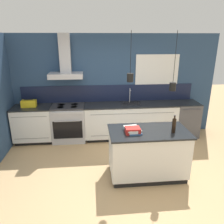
{
  "coord_description": "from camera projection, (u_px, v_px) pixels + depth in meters",
  "views": [
    {
      "loc": [
        -0.45,
        -3.52,
        2.48
      ],
      "look_at": [
        -0.04,
        0.69,
        1.05
      ],
      "focal_mm": 35.0,
      "sensor_mm": 36.0,
      "label": 1
    }
  ],
  "objects": [
    {
      "name": "dishwasher",
      "position": [
        185.0,
        119.0,
        5.78
      ],
      "size": [
        0.6,
        0.65,
        0.91
      ],
      "color": "#4C4C51",
      "rests_on": "ground_plane"
    },
    {
      "name": "oven_range",
      "position": [
        69.0,
        123.0,
        5.5
      ],
      "size": [
        0.8,
        0.66,
        0.91
      ],
      "color": "#B5B5BA",
      "rests_on": "ground_plane"
    },
    {
      "name": "bottle_on_island",
      "position": [
        174.0,
        125.0,
        3.79
      ],
      "size": [
        0.07,
        0.07,
        0.32
      ],
      "color": "black",
      "rests_on": "kitchen_island"
    },
    {
      "name": "red_supply_box",
      "position": [
        133.0,
        130.0,
        3.79
      ],
      "size": [
        0.25,
        0.2,
        0.11
      ],
      "color": "red",
      "rests_on": "kitchen_island"
    },
    {
      "name": "yellow_toolbox",
      "position": [
        29.0,
        104.0,
        5.25
      ],
      "size": [
        0.34,
        0.18,
        0.19
      ],
      "color": "gold",
      "rests_on": "counter_run_left"
    },
    {
      "name": "wall_back",
      "position": [
        106.0,
        85.0,
        5.6
      ],
      "size": [
        5.6,
        2.1,
        2.6
      ],
      "color": "navy",
      "rests_on": "ground_plane"
    },
    {
      "name": "book_stack",
      "position": [
        133.0,
        130.0,
        3.85
      ],
      "size": [
        0.29,
        0.36,
        0.07
      ],
      "color": "#335684",
      "rests_on": "kitchen_island"
    },
    {
      "name": "counter_run_sink",
      "position": [
        130.0,
        120.0,
        5.65
      ],
      "size": [
        2.35,
        0.64,
        1.27
      ],
      "color": "black",
      "rests_on": "ground_plane"
    },
    {
      "name": "kitchen_island",
      "position": [
        147.0,
        153.0,
        4.06
      ],
      "size": [
        1.43,
        0.8,
        0.91
      ],
      "color": "black",
      "rests_on": "ground_plane"
    },
    {
      "name": "ground_plane",
      "position": [
        118.0,
        176.0,
        4.15
      ],
      "size": [
        16.0,
        16.0,
        0.0
      ],
      "primitive_type": "plane",
      "color": "tan",
      "rests_on": "ground"
    },
    {
      "name": "counter_run_left",
      "position": [
        34.0,
        124.0,
        5.42
      ],
      "size": [
        0.94,
        0.64,
        0.91
      ],
      "color": "black",
      "rests_on": "ground_plane"
    }
  ]
}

